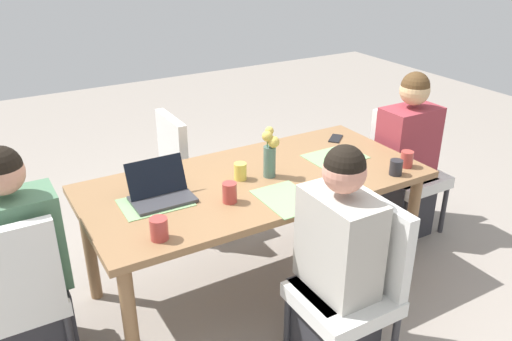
# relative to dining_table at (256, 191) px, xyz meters

# --- Properties ---
(ground_plane) EXTENTS (10.00, 10.00, 0.00)m
(ground_plane) POSITION_rel_dining_table_xyz_m (0.00, 0.00, -0.66)
(ground_plane) COLOR gray
(dining_table) EXTENTS (1.97, 0.92, 0.74)m
(dining_table) POSITION_rel_dining_table_xyz_m (0.00, 0.00, 0.00)
(dining_table) COLOR olive
(dining_table) RESTS_ON ground_plane
(chair_head_right_left_near) EXTENTS (0.44, 0.44, 0.90)m
(chair_head_right_left_near) POSITION_rel_dining_table_xyz_m (1.34, 0.05, -0.16)
(chair_head_right_left_near) COLOR silver
(chair_head_right_left_near) RESTS_ON ground_plane
(person_head_right_left_near) EXTENTS (0.40, 0.36, 1.19)m
(person_head_right_left_near) POSITION_rel_dining_table_xyz_m (1.28, -0.02, -0.14)
(person_head_right_left_near) COLOR #2D2D33
(person_head_right_left_near) RESTS_ON ground_plane
(chair_head_left_left_mid) EXTENTS (0.44, 0.44, 0.90)m
(chair_head_left_left_mid) POSITION_rel_dining_table_xyz_m (-1.30, -0.11, -0.16)
(chair_head_left_left_mid) COLOR silver
(chair_head_left_left_mid) RESTS_ON ground_plane
(person_head_left_left_mid) EXTENTS (0.40, 0.36, 1.19)m
(person_head_left_left_mid) POSITION_rel_dining_table_xyz_m (-1.24, -0.04, -0.14)
(person_head_left_left_mid) COLOR #2D2D33
(person_head_left_left_mid) RESTS_ON ground_plane
(chair_far_left_far) EXTENTS (0.44, 0.44, 0.90)m
(chair_far_left_far) POSITION_rel_dining_table_xyz_m (-0.10, 0.79, -0.16)
(chair_far_left_far) COLOR silver
(chair_far_left_far) RESTS_ON ground_plane
(person_far_left_far) EXTENTS (0.36, 0.40, 1.19)m
(person_far_left_far) POSITION_rel_dining_table_xyz_m (-0.03, 0.73, -0.14)
(person_far_left_far) COLOR #2D2D33
(person_far_left_far) RESTS_ON ground_plane
(chair_near_right_near) EXTENTS (0.44, 0.44, 0.90)m
(chair_near_right_near) POSITION_rel_dining_table_xyz_m (0.07, -0.82, -0.16)
(chair_near_right_near) COLOR silver
(chair_near_right_near) RESTS_ON ground_plane
(flower_vase) EXTENTS (0.09, 0.10, 0.30)m
(flower_vase) POSITION_rel_dining_table_xyz_m (-0.08, 0.02, 0.23)
(flower_vase) COLOR #4C6B60
(flower_vase) RESTS_ON dining_table
(placemat_head_right_left_near) EXTENTS (0.37, 0.27, 0.00)m
(placemat_head_right_left_near) POSITION_rel_dining_table_xyz_m (0.60, -0.01, 0.08)
(placemat_head_right_left_near) COLOR #7FAD70
(placemat_head_right_left_near) RESTS_ON dining_table
(placemat_head_left_left_mid) EXTENTS (0.36, 0.27, 0.00)m
(placemat_head_left_left_mid) POSITION_rel_dining_table_xyz_m (-0.59, -0.02, 0.08)
(placemat_head_left_left_mid) COLOR #7FAD70
(placemat_head_left_left_mid) RESTS_ON dining_table
(placemat_far_left_far) EXTENTS (0.26, 0.36, 0.00)m
(placemat_far_left_far) POSITION_rel_dining_table_xyz_m (-0.01, 0.30, 0.08)
(placemat_far_left_far) COLOR #7FAD70
(placemat_far_left_far) RESTS_ON dining_table
(laptop_head_right_left_near) EXTENTS (0.32, 0.22, 0.20)m
(laptop_head_right_left_near) POSITION_rel_dining_table_xyz_m (0.56, -0.03, 0.12)
(laptop_head_right_left_near) COLOR #38383D
(laptop_head_right_left_near) RESTS_ON dining_table
(coffee_mug_near_left) EXTENTS (0.08, 0.08, 0.11)m
(coffee_mug_near_left) POSITION_rel_dining_table_xyz_m (0.26, 0.18, 0.13)
(coffee_mug_near_left) COLOR #AD3D38
(coffee_mug_near_left) RESTS_ON dining_table
(coffee_mug_near_right) EXTENTS (0.08, 0.08, 0.11)m
(coffee_mug_near_right) POSITION_rel_dining_table_xyz_m (0.71, 0.33, 0.13)
(coffee_mug_near_right) COLOR #AD3D38
(coffee_mug_near_right) RESTS_ON dining_table
(coffee_mug_centre_left) EXTENTS (0.07, 0.07, 0.09)m
(coffee_mug_centre_left) POSITION_rel_dining_table_xyz_m (-0.73, 0.36, 0.12)
(coffee_mug_centre_left) COLOR #232328
(coffee_mug_centre_left) RESTS_ON dining_table
(coffee_mug_centre_right) EXTENTS (0.07, 0.07, 0.10)m
(coffee_mug_centre_right) POSITION_rel_dining_table_xyz_m (-0.86, 0.31, 0.13)
(coffee_mug_centre_right) COLOR #AD3D38
(coffee_mug_centre_right) RESTS_ON dining_table
(coffee_mug_far_left) EXTENTS (0.07, 0.07, 0.10)m
(coffee_mug_far_left) POSITION_rel_dining_table_xyz_m (0.08, -0.04, 0.13)
(coffee_mug_far_left) COLOR #DBC64C
(coffee_mug_far_left) RESTS_ON dining_table
(phone_black) EXTENTS (0.16, 0.15, 0.01)m
(phone_black) POSITION_rel_dining_table_xyz_m (-0.78, -0.26, 0.08)
(phone_black) COLOR black
(phone_black) RESTS_ON dining_table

